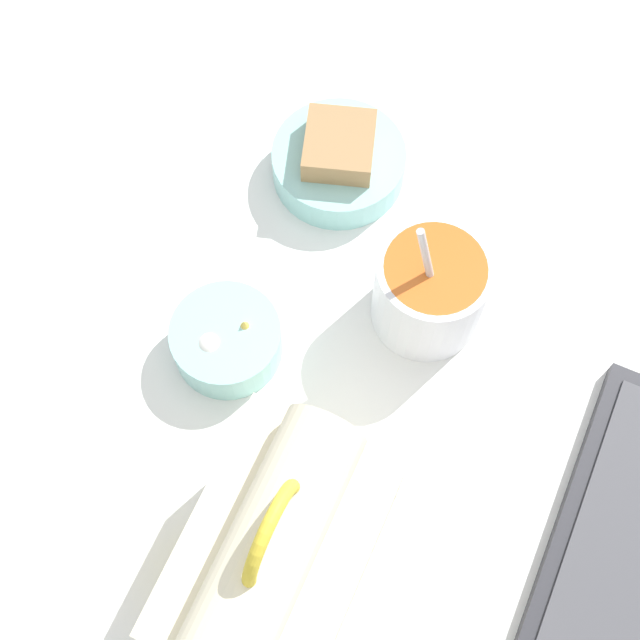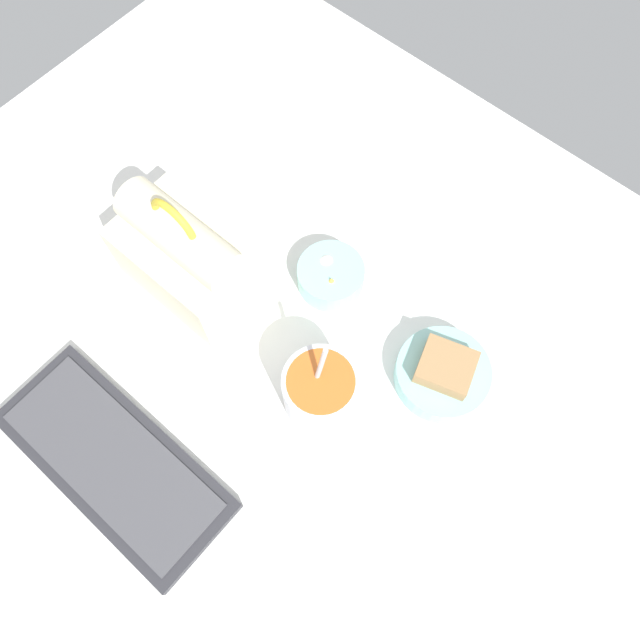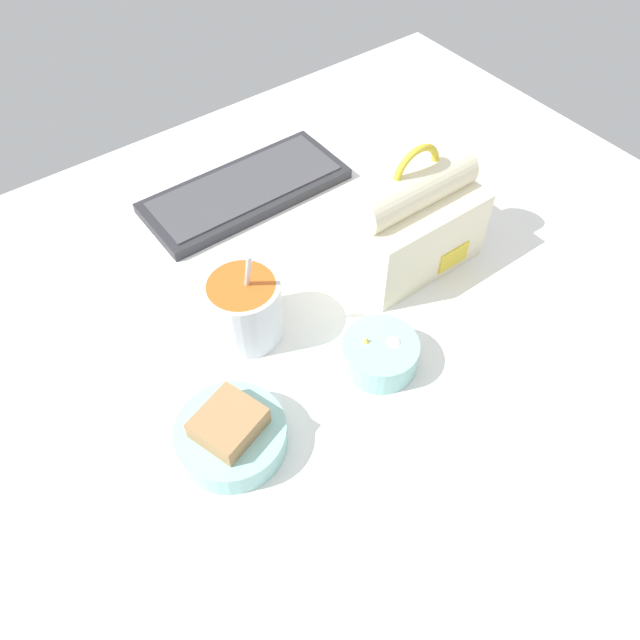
# 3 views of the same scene
# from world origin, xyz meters

# --- Properties ---
(desk_surface) EXTENTS (1.40, 1.10, 0.02)m
(desk_surface) POSITION_xyz_m (0.00, 0.00, 0.01)
(desk_surface) COLOR white
(desk_surface) RESTS_ON ground
(keyboard) EXTENTS (0.34, 0.14, 0.02)m
(keyboard) POSITION_xyz_m (0.08, 0.30, 0.03)
(keyboard) COLOR #2D2D33
(keyboard) RESTS_ON desk_surface
(lunch_bag) EXTENTS (0.20, 0.13, 0.20)m
(lunch_bag) POSITION_xyz_m (0.20, 0.03, 0.10)
(lunch_bag) COLOR #EFE5C1
(lunch_bag) RESTS_ON desk_surface
(soup_cup) EXTENTS (0.10, 0.10, 0.16)m
(soup_cup) POSITION_xyz_m (-0.07, 0.05, 0.07)
(soup_cup) COLOR silver
(soup_cup) RESTS_ON desk_surface
(bento_bowl_sandwich) EXTENTS (0.13, 0.13, 0.06)m
(bento_bowl_sandwich) POSITION_xyz_m (-0.18, -0.08, 0.04)
(bento_bowl_sandwich) COLOR #93D1CC
(bento_bowl_sandwich) RESTS_ON desk_surface
(bento_bowl_snacks) EXTENTS (0.10, 0.10, 0.05)m
(bento_bowl_snacks) POSITION_xyz_m (0.04, -0.10, 0.04)
(bento_bowl_snacks) COLOR #93D1CC
(bento_bowl_snacks) RESTS_ON desk_surface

